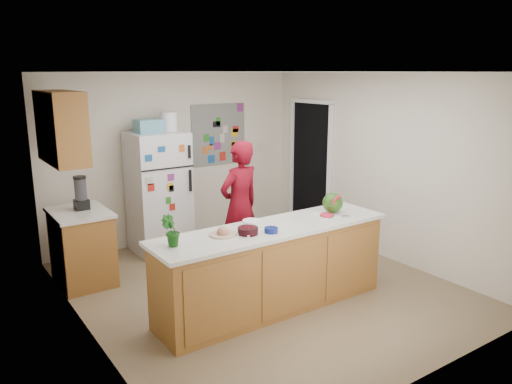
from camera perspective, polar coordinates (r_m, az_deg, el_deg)
floor at (r=6.06m, az=0.60°, el=-10.89°), size 4.00×4.50×0.02m
wall_back at (r=7.59m, az=-9.24°, el=3.89°), size 4.00×0.02×2.50m
wall_left at (r=4.83m, az=-19.31°, el=-2.21°), size 0.02×4.50×2.50m
wall_right at (r=6.99m, az=14.27°, el=2.83°), size 0.02×4.50×2.50m
ceiling at (r=5.52m, az=0.66°, el=13.66°), size 4.00×4.50×0.02m
doorway at (r=8.03m, az=6.30°, el=2.83°), size 0.03×0.85×2.04m
peninsula_base at (r=5.41m, az=1.93°, el=-8.85°), size 2.60×0.62×0.88m
peninsula_top at (r=5.25m, az=1.97°, el=-4.20°), size 2.68×0.70×0.04m
side_counter_base at (r=6.40m, az=-19.23°, el=-6.11°), size 0.60×0.80×0.86m
side_counter_top at (r=6.27m, az=-19.55°, el=-2.23°), size 0.64×0.84×0.04m
upper_cabinets at (r=6.00m, az=-21.39°, el=6.90°), size 0.35×1.00×0.80m
refrigerator at (r=7.15m, az=-11.07°, el=-0.06°), size 0.75×0.70×1.70m
fridge_top_bin at (r=6.95m, az=-12.18°, el=7.39°), size 0.35×0.28×0.18m
photo_collage at (r=7.87m, az=-4.29°, el=6.57°), size 0.95×0.01×0.95m
person at (r=6.35m, az=-1.87°, el=-1.62°), size 0.67×0.50×1.68m
blender_appliance at (r=6.28m, az=-19.39°, el=-0.21°), size 0.14×0.14×0.38m
cutting_board at (r=5.73m, az=8.42°, el=-2.53°), size 0.39×0.31×0.01m
watermelon at (r=5.75m, az=8.76°, el=-1.22°), size 0.23×0.23×0.23m
watermelon_slice at (r=5.63m, az=8.10°, el=-2.62°), size 0.15×0.15×0.02m
cherry_bowl at (r=5.00m, az=-0.94°, el=-4.45°), size 0.25×0.25×0.07m
white_bowl at (r=5.27m, az=-0.48°, el=-3.56°), size 0.24×0.24×0.06m
cobalt_bowl at (r=5.05m, az=1.73°, el=-4.37°), size 0.15×0.15×0.05m
plate at (r=4.98m, az=-3.82°, el=-4.88°), size 0.27×0.27×0.02m
paper_towel at (r=5.02m, az=-1.05°, el=-4.65°), size 0.26×0.24×0.02m
keys at (r=5.68m, az=10.21°, el=-2.74°), size 0.11×0.08×0.01m
potted_plant at (r=4.69m, az=-9.71°, el=-4.41°), size 0.21×0.19×0.30m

